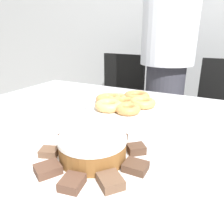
{
  "coord_description": "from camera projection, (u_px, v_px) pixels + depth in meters",
  "views": [
    {
      "loc": [
        0.35,
        -0.71,
        1.07
      ],
      "look_at": [
        0.01,
        -0.04,
        0.8
      ],
      "focal_mm": 35.0,
      "sensor_mm": 36.0,
      "label": 1
    }
  ],
  "objects": [
    {
      "name": "wall_back",
      "position": [
        192.0,
        7.0,
        2.04
      ],
      "size": [
        8.0,
        0.05,
        2.6
      ],
      "color": "#A8AAAD",
      "rests_on": "ground_plane"
    },
    {
      "name": "table",
      "position": [
        114.0,
        141.0,
        0.89
      ],
      "size": [
        1.53,
        1.08,
        0.74
      ],
      "color": "silver",
      "rests_on": "ground_plane"
    },
    {
      "name": "person_standing",
      "position": [
        167.0,
        56.0,
        1.6
      ],
      "size": [
        0.39,
        0.39,
        1.73
      ],
      "color": "#383842",
      "rests_on": "ground_plane"
    },
    {
      "name": "office_chair_left",
      "position": [
        115.0,
        110.0,
        1.94
      ],
      "size": [
        0.47,
        0.47,
        0.9
      ],
      "rotation": [
        0.0,
        0.0,
        -0.06
      ],
      "color": "black",
      "rests_on": "ground_plane"
    },
    {
      "name": "office_chair_right",
      "position": [
        220.0,
        127.0,
        1.58
      ],
      "size": [
        0.45,
        0.45,
        0.9
      ],
      "rotation": [
        0.0,
        0.0,
        -0.03
      ],
      "color": "black",
      "rests_on": "ground_plane"
    },
    {
      "name": "plate_cake",
      "position": [
        93.0,
        159.0,
        0.61
      ],
      "size": [
        0.34,
        0.34,
        0.01
      ],
      "color": "white",
      "rests_on": "table"
    },
    {
      "name": "plate_donuts",
      "position": [
        123.0,
        106.0,
        1.04
      ],
      "size": [
        0.36,
        0.36,
        0.01
      ],
      "color": "white",
      "rests_on": "table"
    },
    {
      "name": "frosted_cake",
      "position": [
        93.0,
        147.0,
        0.59
      ],
      "size": [
        0.19,
        0.19,
        0.06
      ],
      "color": "brown",
      "rests_on": "plate_cake"
    },
    {
      "name": "lamington_0",
      "position": [
        110.0,
        181.0,
        0.49
      ],
      "size": [
        0.08,
        0.08,
        0.02
      ],
      "rotation": [
        0.0,
        0.0,
        5.59
      ],
      "color": "brown",
      "rests_on": "plate_cake"
    },
    {
      "name": "lamington_1",
      "position": [
        136.0,
        167.0,
        0.55
      ],
      "size": [
        0.06,
        0.05,
        0.02
      ],
      "rotation": [
        0.0,
        0.0,
        6.28
      ],
      "color": "#513828",
      "rests_on": "plate_cake"
    },
    {
      "name": "lamington_2",
      "position": [
        136.0,
        149.0,
        0.63
      ],
      "size": [
        0.06,
        0.06,
        0.02
      ],
      "rotation": [
        0.0,
        0.0,
        6.98
      ],
      "color": "#513828",
      "rests_on": "plate_cake"
    },
    {
      "name": "lamington_3",
      "position": [
        119.0,
        138.0,
        0.7
      ],
      "size": [
        0.05,
        0.05,
        0.02
      ],
      "rotation": [
        0.0,
        0.0,
        7.68
      ],
      "color": "#513828",
      "rests_on": "plate_cake"
    },
    {
      "name": "lamington_4",
      "position": [
        94.0,
        134.0,
        0.72
      ],
      "size": [
        0.07,
        0.07,
        0.02
      ],
      "rotation": [
        0.0,
        0.0,
        8.38
      ],
      "color": "brown",
      "rests_on": "plate_cake"
    },
    {
      "name": "lamington_5",
      "position": [
        68.0,
        138.0,
        0.69
      ],
      "size": [
        0.06,
        0.06,
        0.03
      ],
      "rotation": [
        0.0,
        0.0,
        9.08
      ],
      "color": "#513828",
      "rests_on": "plate_cake"
    },
    {
      "name": "lamington_6",
      "position": [
        49.0,
        152.0,
        0.62
      ],
      "size": [
        0.06,
        0.06,
        0.02
      ],
      "rotation": [
        0.0,
        0.0,
        9.77
      ],
      "color": "brown",
      "rests_on": "plate_cake"
    },
    {
      "name": "lamington_7",
      "position": [
        48.0,
        169.0,
        0.54
      ],
      "size": [
        0.07,
        0.08,
        0.02
      ],
      "rotation": [
        0.0,
        0.0,
        10.47
      ],
      "color": "brown",
      "rests_on": "plate_cake"
    },
    {
      "name": "lamington_8",
      "position": [
        72.0,
        183.0,
        0.49
      ],
      "size": [
        0.06,
        0.06,
        0.02
      ],
      "rotation": [
        0.0,
        0.0,
        11.17
      ],
      "color": "brown",
      "rests_on": "plate_cake"
    },
    {
      "name": "donut_0",
      "position": [
        123.0,
        102.0,
        1.04
      ],
      "size": [
        0.11,
        0.11,
        0.03
      ],
      "color": "#D18E4C",
      "rests_on": "plate_donuts"
    },
    {
      "name": "donut_1",
      "position": [
        109.0,
        106.0,
        0.98
      ],
      "size": [
        0.12,
        0.12,
        0.04
      ],
      "color": "#E5AD66",
      "rests_on": "plate_donuts"
    },
    {
      "name": "donut_2",
      "position": [
        128.0,
        109.0,
        0.94
      ],
      "size": [
        0.11,
        0.11,
        0.03
      ],
      "color": "#D18E4C",
      "rests_on": "plate_donuts"
    },
    {
      "name": "donut_3",
      "position": [
        143.0,
        103.0,
        1.02
      ],
      "size": [
        0.12,
        0.12,
        0.04
      ],
      "color": "tan",
      "rests_on": "plate_donuts"
    },
    {
      "name": "donut_4",
      "position": [
        137.0,
        96.0,
        1.11
      ],
      "size": [
        0.13,
        0.13,
        0.04
      ],
      "color": "#C68447",
      "rests_on": "plate_donuts"
    },
    {
      "name": "donut_5",
      "position": [
        118.0,
        98.0,
        1.11
      ],
      "size": [
        0.11,
        0.11,
        0.03
      ],
      "color": "#E5AD66",
      "rests_on": "plate_donuts"
    },
    {
      "name": "donut_6",
      "position": [
        109.0,
        99.0,
        1.07
      ],
      "size": [
        0.13,
        0.13,
        0.04
      ],
      "color": "#D18E4C",
      "rests_on": "plate_donuts"
    }
  ]
}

